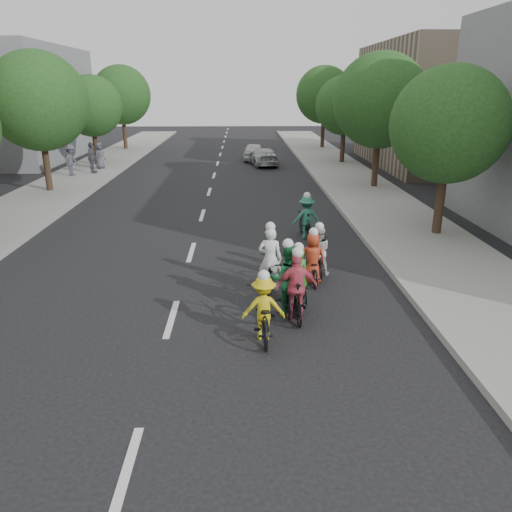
{
  "coord_description": "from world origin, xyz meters",
  "views": [
    {
      "loc": [
        1.68,
        -10.75,
        5.23
      ],
      "look_at": [
        2.05,
        1.62,
        1.0
      ],
      "focal_mm": 35.0,
      "sensor_mm": 36.0,
      "label": 1
    }
  ],
  "objects_px": {
    "spectator_2": "(100,156)",
    "cyclist_6": "(318,255)",
    "cyclist_4": "(312,263)",
    "follow_car_trail": "(254,152)",
    "cyclist_3": "(296,293)",
    "cyclist_1": "(287,284)",
    "spectator_1": "(92,158)",
    "cyclist_0": "(270,267)",
    "cyclist_7": "(306,220)",
    "follow_car_lead": "(263,157)",
    "spectator_0": "(71,160)",
    "cyclist_2": "(263,312)",
    "cyclist_5": "(297,280)"
  },
  "relations": [
    {
      "from": "cyclist_2",
      "to": "cyclist_6",
      "type": "xyz_separation_m",
      "value": [
        1.75,
        3.86,
        -0.02
      ]
    },
    {
      "from": "cyclist_2",
      "to": "follow_car_trail",
      "type": "bearing_deg",
      "value": -91.75
    },
    {
      "from": "cyclist_5",
      "to": "spectator_1",
      "type": "distance_m",
      "value": 22.01
    },
    {
      "from": "cyclist_1",
      "to": "spectator_0",
      "type": "height_order",
      "value": "spectator_0"
    },
    {
      "from": "cyclist_4",
      "to": "cyclist_7",
      "type": "bearing_deg",
      "value": -97.5
    },
    {
      "from": "cyclist_7",
      "to": "spectator_2",
      "type": "xyz_separation_m",
      "value": [
        -11.41,
        15.44,
        0.32
      ]
    },
    {
      "from": "cyclist_0",
      "to": "spectator_2",
      "type": "bearing_deg",
      "value": -55.58
    },
    {
      "from": "cyclist_2",
      "to": "follow_car_trail",
      "type": "xyz_separation_m",
      "value": [
        0.51,
        27.56,
        0.04
      ]
    },
    {
      "from": "cyclist_3",
      "to": "spectator_1",
      "type": "xyz_separation_m",
      "value": [
        -10.39,
        20.36,
        0.42
      ]
    },
    {
      "from": "cyclist_6",
      "to": "spectator_2",
      "type": "relative_size",
      "value": 1.16
    },
    {
      "from": "cyclist_4",
      "to": "spectator_0",
      "type": "xyz_separation_m",
      "value": [
        -12.01,
        17.07,
        0.51
      ]
    },
    {
      "from": "cyclist_1",
      "to": "spectator_0",
      "type": "relative_size",
      "value": 1.02
    },
    {
      "from": "cyclist_4",
      "to": "cyclist_5",
      "type": "xyz_separation_m",
      "value": [
        -0.55,
        -1.27,
        0.02
      ]
    },
    {
      "from": "cyclist_4",
      "to": "spectator_0",
      "type": "bearing_deg",
      "value": -57.5
    },
    {
      "from": "cyclist_4",
      "to": "spectator_1",
      "type": "relative_size",
      "value": 0.88
    },
    {
      "from": "cyclist_7",
      "to": "cyclist_4",
      "type": "bearing_deg",
      "value": 75.72
    },
    {
      "from": "cyclist_2",
      "to": "cyclist_7",
      "type": "relative_size",
      "value": 1.15
    },
    {
      "from": "cyclist_3",
      "to": "cyclist_6",
      "type": "bearing_deg",
      "value": -110.58
    },
    {
      "from": "cyclist_2",
      "to": "spectator_1",
      "type": "relative_size",
      "value": 1.06
    },
    {
      "from": "spectator_1",
      "to": "spectator_0",
      "type": "bearing_deg",
      "value": 140.62
    },
    {
      "from": "cyclist_2",
      "to": "cyclist_4",
      "type": "distance_m",
      "value": 3.52
    },
    {
      "from": "cyclist_3",
      "to": "cyclist_1",
      "type": "bearing_deg",
      "value": -69.38
    },
    {
      "from": "cyclist_3",
      "to": "cyclist_4",
      "type": "relative_size",
      "value": 1.11
    },
    {
      "from": "follow_car_lead",
      "to": "follow_car_trail",
      "type": "height_order",
      "value": "follow_car_trail"
    },
    {
      "from": "cyclist_1",
      "to": "cyclist_3",
      "type": "bearing_deg",
      "value": 113.34
    },
    {
      "from": "cyclist_5",
      "to": "cyclist_7",
      "type": "height_order",
      "value": "cyclist_7"
    },
    {
      "from": "cyclist_6",
      "to": "spectator_2",
      "type": "height_order",
      "value": "spectator_2"
    },
    {
      "from": "cyclist_2",
      "to": "cyclist_4",
      "type": "xyz_separation_m",
      "value": [
        1.49,
        3.18,
        -0.04
      ]
    },
    {
      "from": "cyclist_3",
      "to": "spectator_1",
      "type": "relative_size",
      "value": 0.97
    },
    {
      "from": "cyclist_5",
      "to": "spectator_0",
      "type": "xyz_separation_m",
      "value": [
        -11.46,
        18.35,
        0.5
      ]
    },
    {
      "from": "cyclist_1",
      "to": "follow_car_lead",
      "type": "height_order",
      "value": "cyclist_1"
    },
    {
      "from": "cyclist_3",
      "to": "follow_car_trail",
      "type": "xyz_separation_m",
      "value": [
        -0.3,
        26.69,
        -0.03
      ]
    },
    {
      "from": "cyclist_6",
      "to": "spectator_1",
      "type": "xyz_separation_m",
      "value": [
        -11.34,
        17.38,
        0.51
      ]
    },
    {
      "from": "cyclist_0",
      "to": "cyclist_7",
      "type": "xyz_separation_m",
      "value": [
        1.57,
        4.72,
        0.05
      ]
    },
    {
      "from": "cyclist_1",
      "to": "cyclist_4",
      "type": "xyz_separation_m",
      "value": [
        0.87,
        1.89,
        -0.15
      ]
    },
    {
      "from": "cyclist_2",
      "to": "cyclist_5",
      "type": "relative_size",
      "value": 1.15
    },
    {
      "from": "cyclist_6",
      "to": "cyclist_7",
      "type": "height_order",
      "value": "cyclist_7"
    },
    {
      "from": "spectator_2",
      "to": "cyclist_6",
      "type": "bearing_deg",
      "value": -126.15
    },
    {
      "from": "cyclist_4",
      "to": "follow_car_trail",
      "type": "height_order",
      "value": "cyclist_4"
    },
    {
      "from": "spectator_2",
      "to": "follow_car_trail",
      "type": "bearing_deg",
      "value": -41.98
    },
    {
      "from": "cyclist_2",
      "to": "spectator_2",
      "type": "distance_m",
      "value": 24.82
    },
    {
      "from": "follow_car_trail",
      "to": "spectator_2",
      "type": "distance_m",
      "value": 11.09
    },
    {
      "from": "cyclist_0",
      "to": "cyclist_4",
      "type": "height_order",
      "value": "cyclist_0"
    },
    {
      "from": "follow_car_trail",
      "to": "spectator_2",
      "type": "xyz_separation_m",
      "value": [
        -10.05,
        -4.66,
        0.35
      ]
    },
    {
      "from": "cyclist_5",
      "to": "spectator_1",
      "type": "height_order",
      "value": "spectator_1"
    },
    {
      "from": "cyclist_1",
      "to": "spectator_2",
      "type": "xyz_separation_m",
      "value": [
        -10.17,
        21.61,
        0.27
      ]
    },
    {
      "from": "cyclist_7",
      "to": "cyclist_1",
      "type": "bearing_deg",
      "value": 69.26
    },
    {
      "from": "cyclist_2",
      "to": "follow_car_lead",
      "type": "bearing_deg",
      "value": -93.12
    },
    {
      "from": "cyclist_5",
      "to": "cyclist_1",
      "type": "bearing_deg",
      "value": 51.96
    },
    {
      "from": "cyclist_6",
      "to": "spectator_0",
      "type": "bearing_deg",
      "value": -51.09
    }
  ]
}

